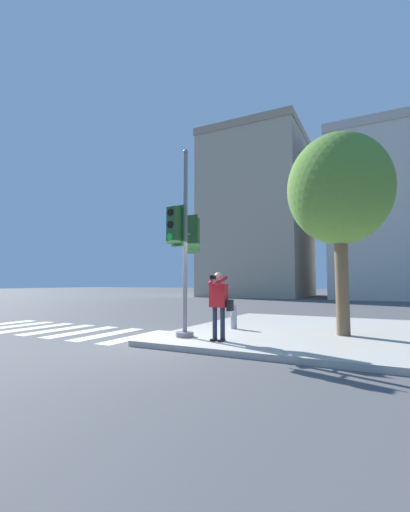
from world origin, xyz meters
TOP-DOWN VIEW (x-y plane):
  - ground_plane at (0.00, 0.00)m, footprint 160.00×160.00m
  - sidewalk_corner at (3.50, 3.50)m, footprint 8.00×8.00m
  - crosswalk_stripes at (-4.29, 0.69)m, footprint 6.68×2.69m
  - traffic_signal_pole at (0.36, 0.58)m, footprint 0.49×1.13m
  - person_photographer at (1.40, 0.43)m, footprint 0.58×0.54m
  - street_tree at (3.88, 2.66)m, footprint 2.69×2.69m
  - fire_hydrant at (0.89, 2.53)m, footprint 0.19×0.25m
  - building_left at (-7.30, 29.74)m, footprint 10.57×11.37m

SIDE VIEW (x-z plane):
  - ground_plane at x=0.00m, z-range 0.00..0.00m
  - crosswalk_stripes at x=-4.29m, z-range 0.00..0.01m
  - sidewalk_corner at x=3.50m, z-range 0.00..0.13m
  - fire_hydrant at x=0.89m, z-range 0.13..0.83m
  - person_photographer at x=1.40m, z-range 0.28..1.87m
  - traffic_signal_pole at x=0.36m, z-range 0.10..4.90m
  - street_tree at x=3.88m, z-range 1.27..6.57m
  - building_left at x=-7.30m, z-range 0.01..18.00m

